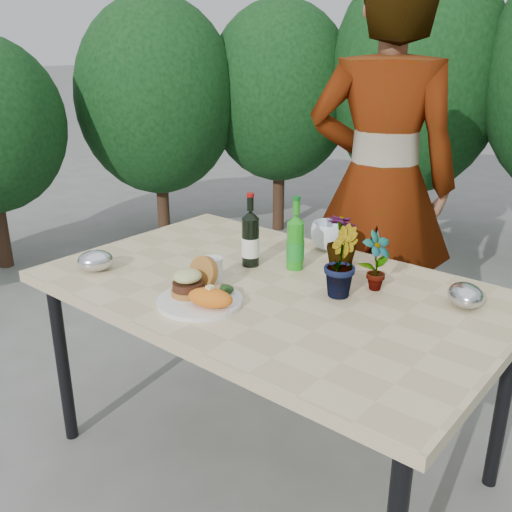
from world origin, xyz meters
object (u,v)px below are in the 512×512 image
Objects in this scene: person at (381,185)px; patio_table at (270,299)px; wine_bottle at (250,239)px; dinner_plate at (200,301)px.

patio_table is at bearing 70.34° from person.
wine_bottle is at bearing 150.47° from patio_table.
patio_table is 0.29m from dinner_plate.
person reaches higher than wine_bottle.
person is at bearing 71.32° from wine_bottle.
wine_bottle is at bearing 104.41° from dinner_plate.
wine_bottle is 0.81m from person.
patio_table is at bearing 73.08° from dinner_plate.
patio_table is 0.93m from person.
person is (-0.06, 0.89, 0.24)m from patio_table.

